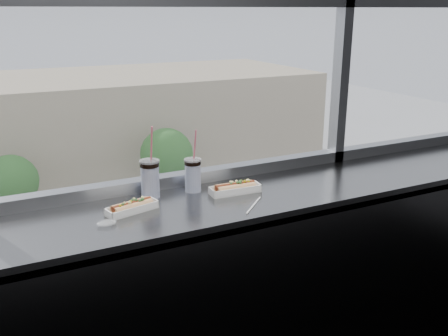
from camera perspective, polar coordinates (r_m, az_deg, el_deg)
name	(u,v)px	position (r m, az deg, el deg)	size (l,w,h in m)	color
wall_back_lower	(182,279)	(2.81, -4.86, -12.52)	(6.00, 6.00, 0.00)	black
counter	(200,208)	(2.35, -2.71, -4.59)	(6.00, 0.55, 0.06)	gray
counter_fascia	(224,333)	(2.40, 0.06, -18.29)	(6.00, 0.04, 1.04)	gray
hotdog_tray_left	(132,207)	(2.25, -10.47, -4.38)	(0.25, 0.13, 0.06)	white
hotdog_tray_right	(235,188)	(2.44, 1.28, -2.31)	(0.26, 0.10, 0.06)	white
soda_cup_left	(150,177)	(2.39, -8.45, -1.01)	(0.10, 0.10, 0.35)	white
soda_cup_right	(193,173)	(2.45, -3.58, -0.62)	(0.09, 0.09, 0.31)	white
loose_straw	(254,205)	(2.29, 3.41, -4.25)	(0.01, 0.01, 0.21)	white
wrapper	(107,223)	(2.14, -13.28, -6.12)	(0.09, 0.07, 0.02)	silver
plaza_ground	(1,166)	(47.58, -24.17, 0.25)	(120.00, 120.00, 0.00)	#B0B0B0
street_asphalt	(30,299)	(25.77, -21.29, -13.81)	(80.00, 10.00, 0.06)	black
far_sidewalk	(16,234)	(32.93, -22.72, -6.95)	(80.00, 6.00, 0.04)	#B0B0B0
car_far_b	(61,237)	(29.00, -18.11, -7.54)	(5.93, 2.47, 1.98)	maroon
car_far_c	(233,203)	(31.83, 1.04, -4.01)	(6.92, 2.88, 2.31)	white
car_near_e	(354,247)	(27.45, 14.62, -8.74)	(5.80, 2.42, 1.93)	navy
car_near_d	(213,282)	(23.38, -1.29, -12.94)	(6.02, 2.51, 2.01)	beige
pedestrian_c	(100,203)	(33.16, -13.96, -3.88)	(0.93, 0.70, 2.10)	#66605B
pedestrian_d	(174,193)	(33.73, -5.74, -2.86)	(1.03, 0.77, 2.31)	#66605B
tree_center	(11,182)	(31.78, -23.14, -1.43)	(3.16, 3.16, 4.93)	#47382B
tree_right	(167,155)	(33.39, -6.56, 1.53)	(3.54, 3.54, 5.53)	#47382B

